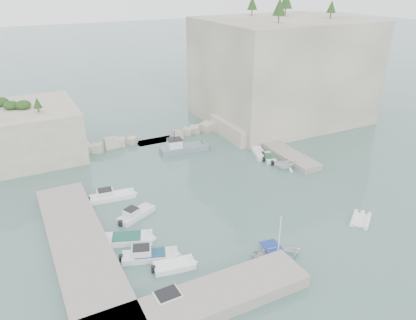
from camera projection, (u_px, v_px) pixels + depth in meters
name	position (u px, v px, depth m)	size (l,w,h in m)	color
ground	(232.00, 204.00, 45.76)	(400.00, 400.00, 0.00)	#4A6F66
cliff_east	(281.00, 70.00, 70.37)	(26.00, 22.00, 17.00)	beige
cliff_terrace	(246.00, 127.00, 65.20)	(8.00, 10.00, 2.50)	beige
outcrop_west	(18.00, 133.00, 56.27)	(16.00, 14.00, 7.00)	beige
quay_west	(80.00, 246.00, 37.69)	(5.00, 24.00, 1.10)	#9E9689
quay_south	(202.00, 302.00, 31.27)	(18.00, 4.00, 1.10)	#9E9689
ledge_east	(278.00, 149.00, 59.28)	(3.00, 16.00, 0.80)	#9E9689
breakwater	(155.00, 137.00, 62.87)	(28.00, 3.00, 1.40)	beige
motorboat_a	(113.00, 198.00, 46.84)	(5.60, 1.66, 1.40)	white
motorboat_b	(137.00, 217.00, 43.33)	(4.73, 1.55, 1.40)	silver
motorboat_c	(127.00, 241.00, 39.34)	(5.40, 1.96, 0.70)	white
motorboat_d	(150.00, 258.00, 36.94)	(5.50, 1.64, 1.40)	silver
motorboat_e	(174.00, 268.00, 35.73)	(3.94, 1.61, 0.70)	white
motorboat_f	(178.00, 302.00, 32.00)	(6.32, 1.88, 1.40)	silver
rowboat	(278.00, 258.00, 36.96)	(3.38, 4.73, 0.98)	white
inflatable_dinghy	(360.00, 221.00, 42.54)	(3.50, 1.70, 0.44)	white
tender_east_a	(286.00, 168.00, 54.22)	(3.01, 3.48, 1.84)	white
tender_east_b	(269.00, 160.00, 56.68)	(3.78, 1.29, 0.70)	silver
tender_east_c	(259.00, 155.00, 58.07)	(4.52, 1.46, 0.70)	silver
tender_east_d	(246.00, 144.00, 62.01)	(1.45, 3.86, 1.49)	white
work_boat	(184.00, 151.00, 59.43)	(7.59, 2.24, 2.20)	slate
rowboat_mast	(280.00, 235.00, 35.88)	(0.10, 0.10, 4.20)	white
vegetation	(254.00, 13.00, 65.44)	(53.48, 13.88, 13.40)	#1E4219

